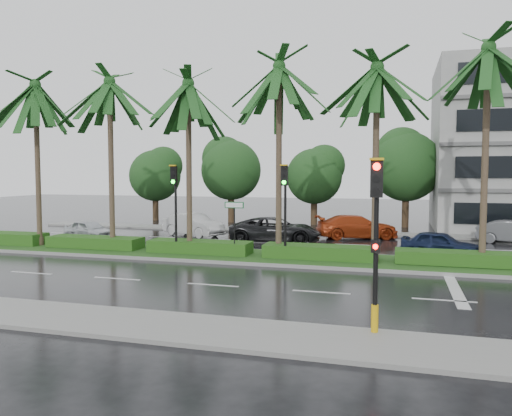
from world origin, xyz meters
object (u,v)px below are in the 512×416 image
(signal_median_left, at_px, (175,196))
(street_sign, at_px, (234,215))
(signal_near, at_px, (376,238))
(car_silver, at_px, (89,230))
(car_red, at_px, (357,227))
(car_darkgrey, at_px, (275,230))
(car_white, at_px, (193,225))
(car_blue, at_px, (440,244))

(signal_median_left, xyz_separation_m, street_sign, (3.00, 0.18, -0.87))
(signal_near, relative_size, street_sign, 1.68)
(signal_median_left, bearing_deg, street_sign, 3.47)
(car_silver, height_order, car_red, car_red)
(car_darkgrey, xyz_separation_m, car_red, (4.50, 3.17, -0.01))
(signal_near, xyz_separation_m, car_silver, (-17.77, 13.91, -1.89))
(street_sign, bearing_deg, car_red, 61.86)
(signal_median_left, bearing_deg, car_darkgrey, 61.19)
(street_sign, height_order, car_white, street_sign)
(car_silver, bearing_deg, street_sign, -93.46)
(signal_near, xyz_separation_m, car_blue, (2.50, 13.39, -1.87))
(car_blue, bearing_deg, signal_median_left, 117.96)
(signal_near, relative_size, car_red, 0.86)
(car_darkgrey, bearing_deg, signal_near, -166.22)
(signal_median_left, height_order, car_red, signal_median_left)
(signal_median_left, bearing_deg, car_white, 107.06)
(car_white, relative_size, car_blue, 1.22)
(car_white, bearing_deg, car_blue, -81.87)
(car_red, bearing_deg, street_sign, 132.65)
(street_sign, distance_m, car_white, 9.50)
(signal_median_left, relative_size, car_darkgrey, 0.80)
(street_sign, bearing_deg, car_blue, 20.33)
(car_silver, height_order, car_white, car_white)
(car_darkgrey, bearing_deg, signal_median_left, 142.92)
(signal_median_left, distance_m, street_sign, 3.13)
(car_silver, bearing_deg, car_red, -54.29)
(car_silver, xyz_separation_m, car_blue, (20.27, -0.52, 0.02))
(signal_median_left, distance_m, car_white, 8.53)
(signal_near, xyz_separation_m, car_darkgrey, (-6.50, 16.05, -1.75))
(street_sign, relative_size, car_silver, 0.72)
(signal_near, distance_m, signal_median_left, 13.93)
(car_red, bearing_deg, signal_median_left, 120.78)
(signal_median_left, height_order, car_white, signal_median_left)
(signal_near, height_order, car_silver, signal_near)
(car_white, bearing_deg, signal_near, -121.01)
(signal_near, height_order, car_white, signal_near)
(car_darkgrey, bearing_deg, car_red, -63.13)
(car_silver, xyz_separation_m, car_darkgrey, (11.27, 2.14, 0.14))
(car_white, relative_size, car_darkgrey, 0.83)
(car_white, bearing_deg, car_red, -57.17)
(signal_near, bearing_deg, car_blue, 79.42)
(car_white, bearing_deg, signal_median_left, -139.22)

